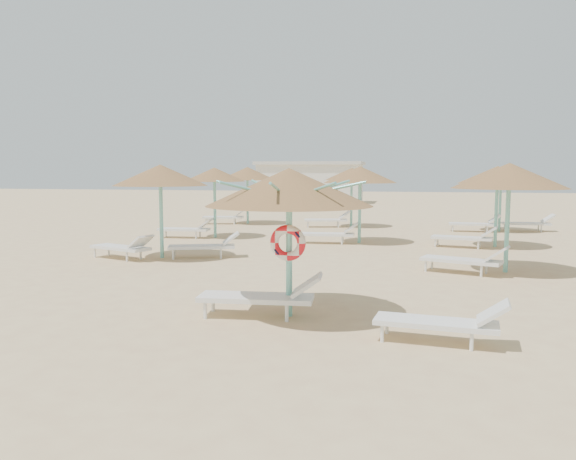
# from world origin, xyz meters

# --- Properties ---
(ground) EXTENTS (120.00, 120.00, 0.00)m
(ground) POSITION_xyz_m (0.00, 0.00, 0.00)
(ground) COLOR #D8BB83
(ground) RESTS_ON ground
(main_palapa) EXTENTS (2.85, 2.85, 2.56)m
(main_palapa) POSITION_xyz_m (-0.02, -0.17, 2.22)
(main_palapa) COLOR #75CBBD
(main_palapa) RESTS_ON ground
(lounger_main_a) EXTENTS (2.16, 0.82, 0.77)m
(lounger_main_a) POSITION_xyz_m (-0.42, -0.32, 0.37)
(lounger_main_a) COLOR white
(lounger_main_a) RESTS_ON ground
(lounger_main_b) EXTENTS (1.94, 0.76, 0.69)m
(lounger_main_b) POSITION_xyz_m (2.53, -1.20, 0.33)
(lounger_main_b) COLOR white
(lounger_main_b) RESTS_ON ground
(palapa_field) EXTENTS (15.53, 13.82, 2.71)m
(palapa_field) POSITION_xyz_m (-0.11, 10.86, 2.31)
(palapa_field) COLOR #75CBBD
(palapa_field) RESTS_ON ground
(service_hut) EXTENTS (8.40, 4.40, 3.25)m
(service_hut) POSITION_xyz_m (-6.00, 35.00, 1.64)
(service_hut) COLOR silver
(service_hut) RESTS_ON ground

